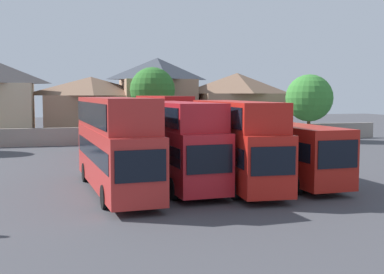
{
  "coord_description": "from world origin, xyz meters",
  "views": [
    {
      "loc": [
        -7.82,
        -26.26,
        5.2
      ],
      "look_at": [
        0.0,
        3.0,
        2.55
      ],
      "focal_mm": 46.47,
      "sensor_mm": 36.0,
      "label": 1
    }
  ],
  "objects_px": {
    "bus_5": "(114,134)",
    "bus_7": "(187,131)",
    "bus_1": "(114,139)",
    "bus_3": "(235,138)",
    "house_terrace_far_right": "(237,104)",
    "bus_2": "(177,139)",
    "bus_6": "(163,122)",
    "bus_4": "(287,149)",
    "tree_left_of_lot": "(309,98)",
    "tree_right_of_lot": "(152,90)",
    "house_terrace_centre": "(91,107)",
    "house_terrace_right": "(158,96)"
  },
  "relations": [
    {
      "from": "bus_5",
      "to": "tree_right_of_lot",
      "type": "distance_m",
      "value": 14.22
    },
    {
      "from": "bus_6",
      "to": "tree_right_of_lot",
      "type": "height_order",
      "value": "tree_right_of_lot"
    },
    {
      "from": "bus_3",
      "to": "house_terrace_right",
      "type": "bearing_deg",
      "value": 179.66
    },
    {
      "from": "bus_1",
      "to": "tree_left_of_lot",
      "type": "height_order",
      "value": "tree_left_of_lot"
    },
    {
      "from": "bus_1",
      "to": "tree_left_of_lot",
      "type": "distance_m",
      "value": 33.05
    },
    {
      "from": "bus_4",
      "to": "tree_left_of_lot",
      "type": "height_order",
      "value": "tree_left_of_lot"
    },
    {
      "from": "bus_6",
      "to": "house_terrace_centre",
      "type": "distance_m",
      "value": 18.85
    },
    {
      "from": "bus_5",
      "to": "bus_1",
      "type": "bearing_deg",
      "value": -4.19
    },
    {
      "from": "bus_1",
      "to": "bus_6",
      "type": "height_order",
      "value": "bus_6"
    },
    {
      "from": "bus_4",
      "to": "house_terrace_right",
      "type": "bearing_deg",
      "value": -179.95
    },
    {
      "from": "bus_1",
      "to": "bus_5",
      "type": "height_order",
      "value": "bus_1"
    },
    {
      "from": "bus_4",
      "to": "bus_7",
      "type": "distance_m",
      "value": 15.13
    },
    {
      "from": "bus_2",
      "to": "bus_5",
      "type": "relative_size",
      "value": 0.86
    },
    {
      "from": "bus_1",
      "to": "house_terrace_centre",
      "type": "bearing_deg",
      "value": 174.58
    },
    {
      "from": "bus_6",
      "to": "bus_7",
      "type": "xyz_separation_m",
      "value": [
        2.09,
        -0.22,
        -0.84
      ]
    },
    {
      "from": "house_terrace_centre",
      "to": "house_terrace_right",
      "type": "bearing_deg",
      "value": -0.04
    },
    {
      "from": "bus_4",
      "to": "bus_1",
      "type": "bearing_deg",
      "value": -90.98
    },
    {
      "from": "bus_3",
      "to": "house_terrace_right",
      "type": "distance_m",
      "value": 33.44
    },
    {
      "from": "bus_4",
      "to": "bus_7",
      "type": "bearing_deg",
      "value": -173.58
    },
    {
      "from": "bus_4",
      "to": "tree_right_of_lot",
      "type": "xyz_separation_m",
      "value": [
        -2.99,
        27.3,
        3.65
      ]
    },
    {
      "from": "house_terrace_far_right",
      "to": "tree_left_of_lot",
      "type": "height_order",
      "value": "house_terrace_far_right"
    },
    {
      "from": "bus_3",
      "to": "tree_right_of_lot",
      "type": "relative_size",
      "value": 1.48
    },
    {
      "from": "house_terrace_far_right",
      "to": "bus_3",
      "type": "bearing_deg",
      "value": -110.32
    },
    {
      "from": "house_terrace_far_right",
      "to": "bus_1",
      "type": "bearing_deg",
      "value": -120.01
    },
    {
      "from": "bus_4",
      "to": "house_terrace_centre",
      "type": "xyz_separation_m",
      "value": [
        -9.21,
        33.38,
        1.71
      ]
    },
    {
      "from": "bus_3",
      "to": "bus_5",
      "type": "height_order",
      "value": "bus_3"
    },
    {
      "from": "bus_1",
      "to": "house_terrace_far_right",
      "type": "height_order",
      "value": "house_terrace_far_right"
    },
    {
      "from": "bus_5",
      "to": "bus_7",
      "type": "bearing_deg",
      "value": 93.47
    },
    {
      "from": "bus_5",
      "to": "bus_6",
      "type": "bearing_deg",
      "value": 97.35
    },
    {
      "from": "bus_6",
      "to": "house_terrace_far_right",
      "type": "bearing_deg",
      "value": 140.14
    },
    {
      "from": "bus_3",
      "to": "house_terrace_far_right",
      "type": "relative_size",
      "value": 1.16
    },
    {
      "from": "house_terrace_centre",
      "to": "bus_5",
      "type": "bearing_deg",
      "value": -88.02
    },
    {
      "from": "bus_7",
      "to": "house_terrace_centre",
      "type": "relative_size",
      "value": 1.0
    },
    {
      "from": "bus_2",
      "to": "house_terrace_far_right",
      "type": "distance_m",
      "value": 35.48
    },
    {
      "from": "bus_3",
      "to": "bus_6",
      "type": "bearing_deg",
      "value": -172.84
    },
    {
      "from": "bus_2",
      "to": "house_terrace_right",
      "type": "relative_size",
      "value": 1.08
    },
    {
      "from": "bus_1",
      "to": "bus_3",
      "type": "relative_size",
      "value": 1.01
    },
    {
      "from": "house_terrace_right",
      "to": "house_terrace_far_right",
      "type": "height_order",
      "value": "house_terrace_right"
    },
    {
      "from": "bus_1",
      "to": "tree_right_of_lot",
      "type": "xyz_separation_m",
      "value": [
        7.1,
        27.49,
        2.8
      ]
    },
    {
      "from": "house_terrace_right",
      "to": "bus_6",
      "type": "bearing_deg",
      "value": -99.63
    },
    {
      "from": "bus_1",
      "to": "bus_6",
      "type": "xyz_separation_m",
      "value": [
        5.76,
        15.38,
        0.01
      ]
    },
    {
      "from": "bus_5",
      "to": "house_terrace_far_right",
      "type": "height_order",
      "value": "house_terrace_far_right"
    },
    {
      "from": "house_terrace_far_right",
      "to": "bus_4",
      "type": "bearing_deg",
      "value": -105.04
    },
    {
      "from": "tree_left_of_lot",
      "to": "bus_2",
      "type": "bearing_deg",
      "value": -131.81
    },
    {
      "from": "bus_7",
      "to": "house_terrace_far_right",
      "type": "relative_size",
      "value": 1.1
    },
    {
      "from": "bus_3",
      "to": "bus_5",
      "type": "xyz_separation_m",
      "value": [
        -5.31,
        14.7,
        -0.8
      ]
    },
    {
      "from": "bus_3",
      "to": "bus_4",
      "type": "bearing_deg",
      "value": 92.07
    },
    {
      "from": "bus_7",
      "to": "bus_5",
      "type": "bearing_deg",
      "value": -88.01
    },
    {
      "from": "house_terrace_centre",
      "to": "bus_4",
      "type": "bearing_deg",
      "value": -74.58
    },
    {
      "from": "bus_5",
      "to": "house_terrace_right",
      "type": "distance_m",
      "value": 20.22
    }
  ]
}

